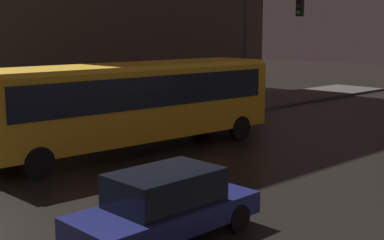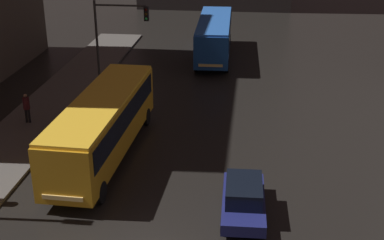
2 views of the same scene
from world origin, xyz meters
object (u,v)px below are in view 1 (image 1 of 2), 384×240
object	(u,v)px
pedestrian_far	(123,97)
bus_near	(134,98)
car_taxi	(165,205)
traffic_light_main	(264,33)

from	to	relation	value
pedestrian_far	bus_near	bearing A→B (deg)	172.13
car_taxi	pedestrian_far	world-z (taller)	pedestrian_far
car_taxi	traffic_light_main	distance (m)	16.92
bus_near	car_taxi	world-z (taller)	bus_near
bus_near	traffic_light_main	xyz separation A→B (m)	(-1.65, 9.31, 2.30)
car_taxi	pedestrian_far	size ratio (longest dim) A/B	2.44
pedestrian_far	traffic_light_main	size ratio (longest dim) A/B	0.28
traffic_light_main	pedestrian_far	bearing A→B (deg)	-124.28
bus_near	car_taxi	size ratio (longest dim) A/B	2.68
bus_near	pedestrian_far	world-z (taller)	bus_near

